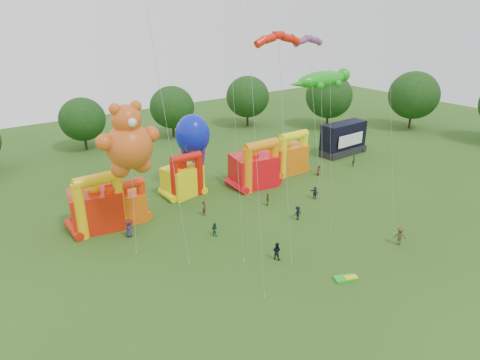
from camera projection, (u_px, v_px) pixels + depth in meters
ground at (389, 299)px, 36.39m from camera, size 160.00×160.00×0.00m
tree_ring at (384, 235)px, 33.87m from camera, size 121.46×123.54×12.07m
bouncy_castle_0 at (97, 207)px, 47.10m from camera, size 6.10×5.24×6.88m
bouncy_castle_1 at (124, 205)px, 48.87m from camera, size 5.03×4.20×5.39m
bouncy_castle_2 at (183, 178)px, 55.67m from camera, size 5.24×4.55×6.01m
bouncy_castle_3 at (255, 168)px, 58.47m from camera, size 6.43×5.51×6.82m
bouncy_castle_4 at (287, 156)px, 63.41m from camera, size 5.47×4.46×6.53m
stage_trailer at (343, 139)px, 71.32m from camera, size 8.52×3.40×5.37m
teddy_bear_kite at (130, 153)px, 41.56m from camera, size 6.37×4.52×14.95m
gecko_kite at (322, 124)px, 64.38m from camera, size 12.76×10.10×14.02m
octopus_kite at (209, 159)px, 56.57m from camera, size 6.19×11.40×10.16m
parafoil_kites at (225, 117)px, 39.19m from camera, size 22.90×11.79×31.34m
diamond_kites at (306, 94)px, 40.34m from camera, size 21.03×12.17×38.74m
folded_kite_bundle at (346, 278)px, 38.88m from camera, size 2.23×1.68×0.31m
spectator_0 at (129, 229)px, 45.86m from camera, size 0.99×0.71×1.88m
spectator_1 at (204, 208)px, 50.63m from camera, size 0.79×0.79×1.85m
spectator_2 at (214, 229)px, 46.19m from camera, size 0.88×0.93×1.53m
spectator_3 at (298, 213)px, 49.58m from camera, size 1.15×0.74×1.69m
spectator_4 at (268, 200)px, 53.24m from camera, size 0.87×0.93×1.54m
spectator_5 at (315, 193)px, 55.12m from camera, size 0.56×1.54×1.64m
spectator_6 at (319, 170)px, 62.79m from camera, size 0.80×0.57×1.53m
spectator_7 at (354, 160)px, 66.25m from camera, size 0.83×0.76×1.91m
spectator_8 at (277, 251)px, 41.78m from camera, size 1.02×1.10×1.82m
spectator_9 at (400, 236)px, 44.36m from camera, size 1.37×1.45×1.97m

